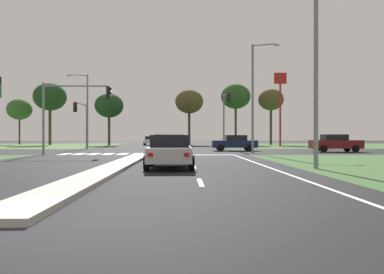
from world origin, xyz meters
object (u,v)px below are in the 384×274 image
at_px(fastfood_pole_sign, 280,92).
at_px(traffic_signal_far_right, 225,110).
at_px(car_navy_second, 235,143).
at_px(traffic_signal_near_left, 69,105).
at_px(treeline_fourth, 189,102).
at_px(street_lamp_second, 255,92).
at_px(treeline_near, 19,109).
at_px(treeline_third, 109,106).
at_px(car_white_third, 150,141).
at_px(street_lamp_third, 86,107).
at_px(traffic_signal_far_left, 82,116).
at_px(pedestrian_at_median, 158,139).
at_px(car_silver_fourth, 170,151).
at_px(treeline_sixth, 271,100).
at_px(car_maroon_fifth, 335,143).
at_px(treeline_second, 50,97).
at_px(street_lamp_near, 312,41).
at_px(car_teal_near, 170,147).
at_px(treeline_fifth, 236,97).

bearing_deg(fastfood_pole_sign, traffic_signal_far_right, -123.23).
distance_m(car_navy_second, traffic_signal_near_left, 16.19).
bearing_deg(treeline_fourth, street_lamp_second, -81.92).
relative_size(treeline_near, treeline_third, 0.95).
distance_m(car_white_third, street_lamp_third, 17.33).
bearing_deg(treeline_near, street_lamp_second, -46.48).
bearing_deg(traffic_signal_far_left, pedestrian_at_median, 44.39).
relative_size(street_lamp_second, treeline_fourth, 0.96).
relative_size(car_silver_fourth, treeline_near, 0.53).
height_order(car_white_third, fastfood_pole_sign, fastfood_pole_sign).
height_order(treeline_third, treeline_sixth, treeline_sixth).
relative_size(traffic_signal_far_left, treeline_sixth, 0.53).
bearing_deg(fastfood_pole_sign, traffic_signal_far_left, -148.78).
bearing_deg(traffic_signal_far_left, traffic_signal_far_right, 0.82).
bearing_deg(car_silver_fourth, car_maroon_fifth, 50.55).
xyz_separation_m(treeline_near, treeline_third, (16.69, -5.62, 0.24)).
relative_size(treeline_second, treeline_fourth, 1.11).
distance_m(car_silver_fourth, street_lamp_second, 16.43).
bearing_deg(treeline_third, pedestrian_at_median, -57.97).
height_order(car_silver_fourth, fastfood_pole_sign, fastfood_pole_sign).
distance_m(street_lamp_third, fastfood_pole_sign, 27.77).
bearing_deg(car_white_third, traffic_signal_far_right, 114.19).
relative_size(car_navy_second, treeline_second, 0.42).
distance_m(car_maroon_fifth, treeline_third, 38.11).
bearing_deg(street_lamp_near, street_lamp_second, 88.59).
relative_size(street_lamp_third, treeline_near, 1.13).
xyz_separation_m(car_silver_fourth, fastfood_pole_sign, (14.95, 38.95, 7.16)).
bearing_deg(pedestrian_at_median, traffic_signal_far_left, 59.44).
distance_m(traffic_signal_near_left, fastfood_pole_sign, 35.32).
relative_size(car_maroon_fifth, street_lamp_second, 0.50).
bearing_deg(traffic_signal_far_left, car_white_third, 76.56).
distance_m(car_teal_near, pedestrian_at_median, 25.95).
bearing_deg(car_navy_second, car_teal_near, 158.82).
distance_m(street_lamp_second, treeline_fifth, 35.02).
xyz_separation_m(car_navy_second, treeline_third, (-16.93, 24.68, 5.59)).
bearing_deg(street_lamp_third, treeline_sixth, 32.88).
bearing_deg(treeline_sixth, car_teal_near, -110.39).
xyz_separation_m(street_lamp_third, treeline_second, (-10.40, 17.60, 2.99)).
bearing_deg(car_silver_fourth, treeline_fourth, 87.94).
xyz_separation_m(car_navy_second, street_lamp_near, (0.49, -20.88, 4.74)).
bearing_deg(treeline_near, treeline_second, -22.12).
bearing_deg(street_lamp_second, traffic_signal_far_right, 97.99).
distance_m(car_teal_near, street_lamp_third, 28.04).
relative_size(traffic_signal_far_right, treeline_fifth, 0.58).
relative_size(treeline_fifth, treeline_sixth, 1.10).
xyz_separation_m(street_lamp_third, treeline_fourth, (13.14, 17.52, 2.24)).
bearing_deg(pedestrian_at_median, street_lamp_third, 18.27).
distance_m(car_white_third, pedestrian_at_median, 15.05).
relative_size(car_maroon_fifth, treeline_second, 0.43).
relative_size(car_teal_near, fastfood_pole_sign, 0.40).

